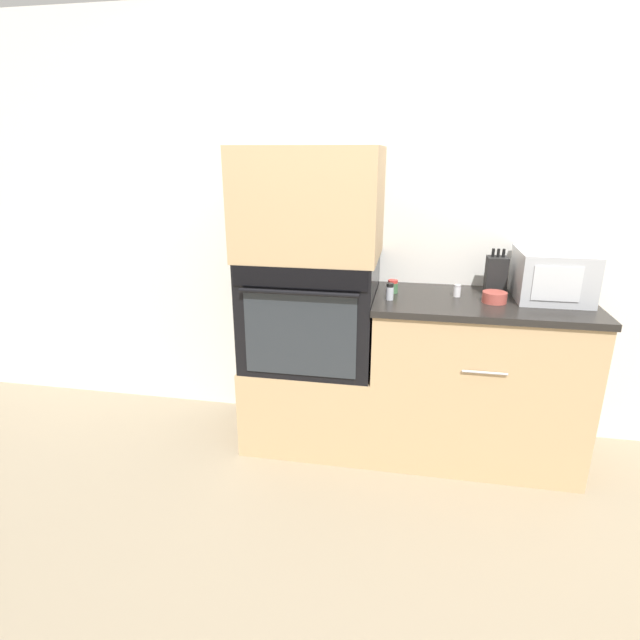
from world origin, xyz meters
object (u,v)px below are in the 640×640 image
bowl (494,297)px  condiment_jar_mid (457,291)px  microwave (552,275)px  condiment_jar_far (390,292)px  condiment_jar_near (393,286)px  wall_oven (311,310)px  knife_block (496,275)px

bowl → condiment_jar_mid: 0.20m
microwave → condiment_jar_far: bearing=-168.4°
condiment_jar_near → condiment_jar_far: bearing=-93.4°
condiment_jar_near → wall_oven: bearing=-172.8°
wall_oven → condiment_jar_near: size_ratio=9.97×
microwave → bowl: size_ratio=3.03×
microwave → condiment_jar_mid: size_ratio=5.82×
condiment_jar_mid → microwave: bearing=5.0°
microwave → knife_block: 0.28m
microwave → knife_block: (-0.28, 0.06, -0.02)m
microwave → condiment_jar_mid: (-0.48, -0.04, -0.10)m
condiment_jar_far → condiment_jar_near: bearing=86.6°
microwave → bowl: 0.34m
knife_block → condiment_jar_near: size_ratio=3.46×
knife_block → condiment_jar_mid: size_ratio=3.84×
wall_oven → condiment_jar_far: size_ratio=8.10×
wall_oven → condiment_jar_mid: 0.82m
condiment_jar_mid → bowl: bearing=-23.2°
wall_oven → condiment_jar_far: bearing=-11.0°
bowl → condiment_jar_mid: condiment_jar_mid is taller
microwave → knife_block: microwave is taller
condiment_jar_mid → condiment_jar_far: 0.38m
bowl → condiment_jar_far: bearing=-174.7°
knife_block → condiment_jar_far: (-0.57, -0.23, -0.06)m
microwave → condiment_jar_far: (-0.84, -0.17, -0.09)m
condiment_jar_far → bowl: bearing=5.3°
condiment_jar_mid → knife_block: bearing=25.4°
microwave → condiment_jar_far: microwave is taller
bowl → condiment_jar_near: 0.54m
bowl → condiment_jar_mid: bearing=156.8°
knife_block → condiment_jar_near: 0.57m
microwave → condiment_jar_near: 0.84m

